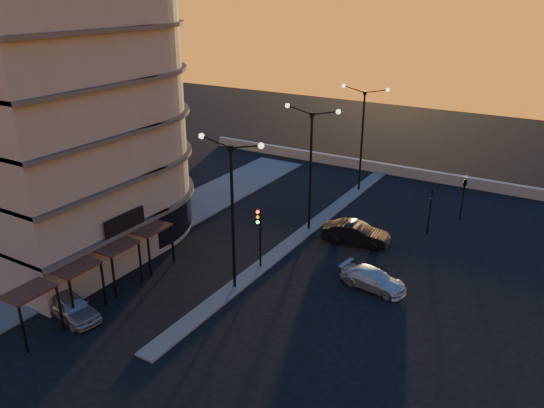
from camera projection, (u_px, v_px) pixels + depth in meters
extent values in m
plane|color=black|center=(235.00, 288.00, 32.69)|extent=(120.00, 120.00, 0.00)
cube|color=#51514E|center=(152.00, 228.00, 40.85)|extent=(5.00, 40.00, 0.12)
cube|color=#51514E|center=(309.00, 229.00, 40.63)|extent=(1.20, 36.00, 0.12)
cube|color=gray|center=(401.00, 171.00, 52.26)|extent=(44.00, 0.50, 1.00)
cylinder|color=slate|center=(78.00, 62.00, 36.27)|extent=(14.00, 14.00, 25.00)
cube|color=slate|center=(12.00, 71.00, 32.29)|extent=(14.00, 10.00, 25.00)
cylinder|color=black|center=(98.00, 209.00, 40.35)|extent=(14.16, 14.16, 2.40)
cube|color=black|center=(125.00, 223.00, 32.99)|extent=(0.15, 3.20, 1.20)
cylinder|color=black|center=(233.00, 221.00, 31.01)|extent=(0.18, 0.18, 9.00)
cube|color=black|center=(231.00, 149.00, 29.37)|extent=(0.25, 0.25, 0.35)
sphere|color=#FFE5B2|center=(202.00, 136.00, 30.15)|extent=(0.32, 0.32, 0.32)
sphere|color=#FFE5B2|center=(261.00, 146.00, 28.25)|extent=(0.32, 0.32, 0.32)
cylinder|color=black|center=(310.00, 174.00, 38.97)|extent=(0.18, 0.18, 9.00)
cube|color=black|center=(312.00, 115.00, 37.33)|extent=(0.25, 0.25, 0.35)
sphere|color=#FFE5B2|center=(287.00, 106.00, 38.11)|extent=(0.32, 0.32, 0.32)
sphere|color=#FFE5B2|center=(338.00, 112.00, 36.21)|extent=(0.32, 0.32, 0.32)
cylinder|color=black|center=(362.00, 143.00, 46.94)|extent=(0.18, 0.18, 9.00)
cube|color=black|center=(365.00, 93.00, 45.29)|extent=(0.25, 0.25, 0.35)
sphere|color=#FFE5B2|center=(344.00, 86.00, 46.07)|extent=(0.32, 0.32, 0.32)
sphere|color=#FFE5B2|center=(388.00, 90.00, 44.17)|extent=(0.32, 0.32, 0.32)
cylinder|color=black|center=(260.00, 246.00, 34.48)|extent=(0.12, 0.12, 3.20)
cube|color=black|center=(259.00, 217.00, 33.54)|extent=(0.28, 0.16, 1.00)
sphere|color=#FF0C05|center=(258.00, 212.00, 33.33)|extent=(0.20, 0.20, 0.20)
sphere|color=orange|center=(258.00, 217.00, 33.46)|extent=(0.20, 0.20, 0.20)
sphere|color=#0CFF26|center=(258.00, 222.00, 33.59)|extent=(0.20, 0.20, 0.20)
cylinder|color=black|center=(429.00, 216.00, 39.51)|extent=(0.12, 0.12, 2.80)
imported|color=black|center=(432.00, 194.00, 38.84)|extent=(0.13, 0.16, 0.80)
cylinder|color=black|center=(462.00, 203.00, 41.98)|extent=(0.12, 0.12, 2.80)
imported|color=black|center=(465.00, 182.00, 41.31)|extent=(0.42, 1.99, 0.80)
imported|color=gray|center=(71.00, 307.00, 29.49)|extent=(4.29, 2.31, 1.39)
imported|color=black|center=(356.00, 233.00, 38.16)|extent=(4.97, 2.39, 1.57)
imported|color=#BABEC2|center=(373.00, 279.00, 32.47)|extent=(4.38, 2.25, 1.22)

